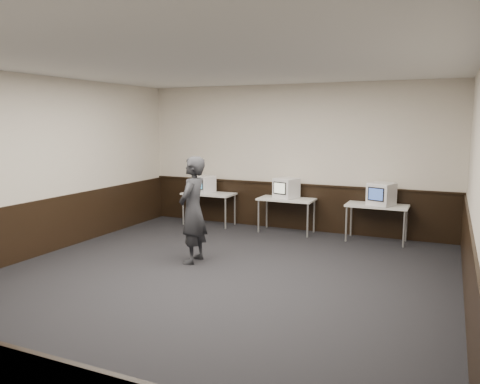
% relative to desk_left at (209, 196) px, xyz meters
% --- Properties ---
extents(floor, '(8.00, 8.00, 0.00)m').
position_rel_desk_left_xyz_m(floor, '(1.90, -3.60, -0.68)').
color(floor, black).
rests_on(floor, ground).
extents(ceiling, '(8.00, 8.00, 0.00)m').
position_rel_desk_left_xyz_m(ceiling, '(1.90, -3.60, 2.52)').
color(ceiling, white).
rests_on(ceiling, back_wall).
extents(back_wall, '(7.00, 0.00, 7.00)m').
position_rel_desk_left_xyz_m(back_wall, '(1.90, 0.40, 0.92)').
color(back_wall, beige).
rests_on(back_wall, ground).
extents(left_wall, '(0.00, 8.00, 8.00)m').
position_rel_desk_left_xyz_m(left_wall, '(-1.60, -3.60, 0.92)').
color(left_wall, beige).
rests_on(left_wall, ground).
extents(right_wall, '(0.00, 8.00, 8.00)m').
position_rel_desk_left_xyz_m(right_wall, '(5.40, -3.60, 0.92)').
color(right_wall, beige).
rests_on(right_wall, ground).
extents(wainscot_back, '(6.98, 0.04, 1.00)m').
position_rel_desk_left_xyz_m(wainscot_back, '(1.90, 0.38, -0.18)').
color(wainscot_back, black).
rests_on(wainscot_back, back_wall).
extents(wainscot_left, '(0.04, 7.98, 1.00)m').
position_rel_desk_left_xyz_m(wainscot_left, '(-1.58, -3.60, -0.18)').
color(wainscot_left, black).
rests_on(wainscot_left, left_wall).
extents(wainscot_right, '(0.04, 7.98, 1.00)m').
position_rel_desk_left_xyz_m(wainscot_right, '(5.38, -3.60, -0.18)').
color(wainscot_right, black).
rests_on(wainscot_right, right_wall).
extents(wainscot_rail, '(6.98, 0.06, 0.04)m').
position_rel_desk_left_xyz_m(wainscot_rail, '(1.90, 0.36, 0.34)').
color(wainscot_rail, black).
rests_on(wainscot_rail, wainscot_back).
extents(desk_left, '(1.20, 0.60, 0.75)m').
position_rel_desk_left_xyz_m(desk_left, '(0.00, 0.00, 0.00)').
color(desk_left, silver).
rests_on(desk_left, ground).
extents(desk_center, '(1.20, 0.60, 0.75)m').
position_rel_desk_left_xyz_m(desk_center, '(1.90, 0.00, 0.00)').
color(desk_center, silver).
rests_on(desk_center, ground).
extents(desk_right, '(1.20, 0.60, 0.75)m').
position_rel_desk_left_xyz_m(desk_right, '(3.80, 0.00, 0.00)').
color(desk_right, silver).
rests_on(desk_right, ground).
extents(emac_left, '(0.48, 0.50, 0.39)m').
position_rel_desk_left_xyz_m(emac_left, '(-0.13, 0.02, 0.27)').
color(emac_left, white).
rests_on(emac_left, desk_left).
extents(emac_center, '(0.56, 0.57, 0.44)m').
position_rel_desk_left_xyz_m(emac_center, '(1.88, 0.04, 0.29)').
color(emac_center, white).
rests_on(emac_center, desk_center).
extents(emac_right, '(0.57, 0.59, 0.45)m').
position_rel_desk_left_xyz_m(emac_right, '(3.88, -0.03, 0.29)').
color(emac_right, white).
rests_on(emac_right, desk_right).
extents(person, '(0.48, 0.69, 1.82)m').
position_rel_desk_left_xyz_m(person, '(1.15, -2.73, 0.23)').
color(person, '#25262B').
rests_on(person, ground).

